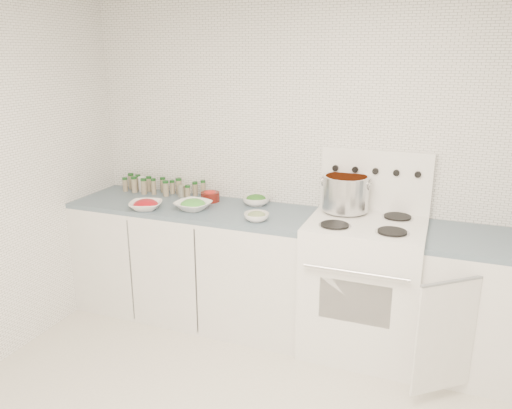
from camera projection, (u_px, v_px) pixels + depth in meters
The scene contains 13 objects.
room_walls at pixel (225, 155), 2.22m from camera, with size 3.54×3.04×2.52m.
counter_left at pixel (194, 261), 3.89m from camera, with size 1.85×0.62×0.90m.
stove at pixel (363, 281), 3.42m from camera, with size 0.76×0.70×1.36m.
counter_right at pixel (493, 308), 3.15m from camera, with size 0.89×0.88×0.90m.
stock_pot at pixel (346, 192), 3.46m from camera, with size 0.34×0.32×0.24m.
bowl_tomato at pixel (146, 205), 3.66m from camera, with size 0.30×0.30×0.08m.
bowl_snowpea at pixel (193, 205), 3.65m from camera, with size 0.29×0.29×0.08m.
bowl_broccoli at pixel (256, 200), 3.76m from camera, with size 0.21×0.21×0.08m.
bowl_zucchini at pixel (256, 216), 3.40m from camera, with size 0.21×0.21×0.07m.
bowl_pepper at pixel (210, 196), 3.86m from camera, with size 0.15×0.15×0.09m.
salt_canister at pixel (142, 184), 4.14m from camera, with size 0.06×0.06×0.12m, color white.
tin_can at pixel (182, 191), 3.99m from camera, with size 0.07×0.07×0.09m, color #B7B09B.
spice_cluster at pixel (158, 186), 4.08m from camera, with size 0.72×0.16×0.13m.
Camera 1 is at (0.91, -2.00, 1.98)m, focal length 35.00 mm.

